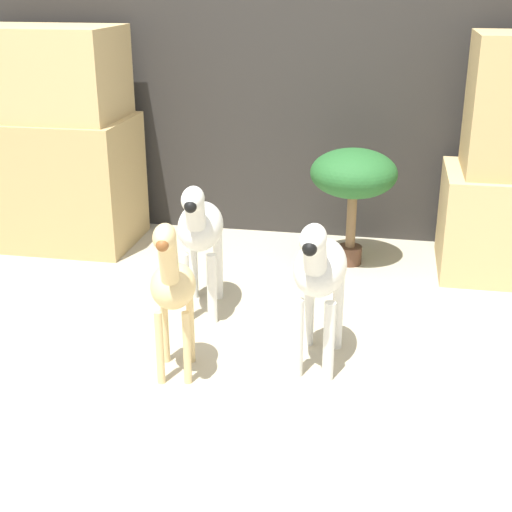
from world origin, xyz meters
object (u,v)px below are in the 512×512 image
Objects in this scene: zebra_right at (319,271)px; zebra_left at (200,229)px; potted_palm_front at (354,176)px; giraffe_figurine at (172,283)px.

zebra_right and zebra_left have the same top height.
zebra_left is 1.04× the size of potted_palm_front.
potted_palm_front is at bearing 65.75° from giraffe_figurine.
zebra_right reaches higher than potted_palm_front.
giraffe_figurine is at bearing -160.20° from zebra_right.
zebra_left is 0.50m from giraffe_figurine.
zebra_left is 0.85m from potted_palm_front.
zebra_right is 0.60m from zebra_left.
potted_palm_front is (0.05, 0.97, 0.07)m from zebra_right.
zebra_left reaches higher than potted_palm_front.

